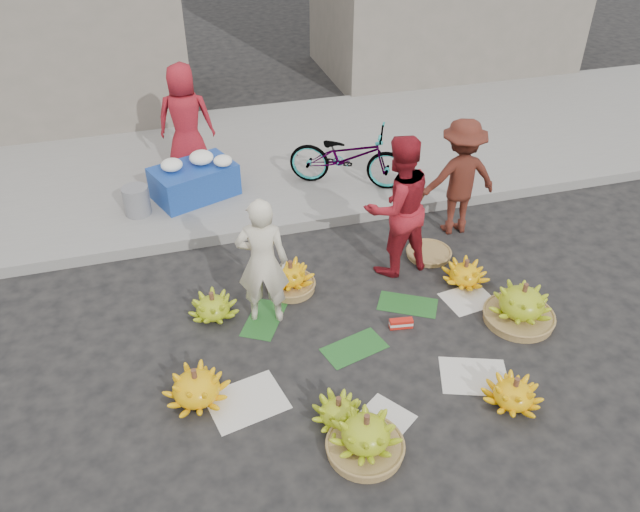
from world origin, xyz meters
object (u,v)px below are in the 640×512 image
object	(u,v)px
banana_bunch_4	(521,305)
flower_table	(195,179)
vendor_cream	(262,262)
bicycle	(348,156)
banana_bunch_0	(196,386)

from	to	relation	value
banana_bunch_4	flower_table	distance (m)	4.63
vendor_cream	bicycle	bearing A→B (deg)	-110.43
banana_bunch_4	flower_table	xyz separation A→B (m)	(-3.04, 3.49, 0.16)
banana_bunch_0	vendor_cream	world-z (taller)	vendor_cream
banana_bunch_0	bicycle	distance (m)	4.28
banana_bunch_4	banana_bunch_0	bearing A→B (deg)	-177.32
vendor_cream	flower_table	size ratio (longest dim) A/B	1.17
bicycle	banana_bunch_4	bearing A→B (deg)	-137.09
banana_bunch_4	vendor_cream	world-z (taller)	vendor_cream
banana_bunch_0	flower_table	world-z (taller)	flower_table
banana_bunch_0	bicycle	xyz separation A→B (m)	(2.58, 3.39, 0.40)
flower_table	banana_bunch_0	bearing A→B (deg)	-117.47
banana_bunch_4	vendor_cream	size ratio (longest dim) A/B	0.50
banana_bunch_0	bicycle	size ratio (longest dim) A/B	0.39
banana_bunch_0	vendor_cream	xyz separation A→B (m)	(0.86, 0.98, 0.57)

